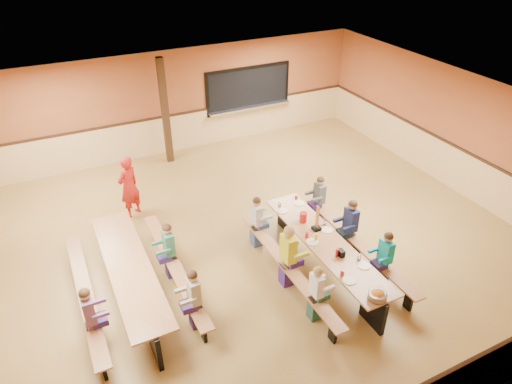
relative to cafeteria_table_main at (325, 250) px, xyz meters
name	(u,v)px	position (x,y,z in m)	size (l,w,h in m)	color
ground	(239,243)	(-1.15, 1.57, -0.53)	(12.00, 12.00, 0.00)	olive
room_envelope	(238,217)	(-1.15, 1.57, 0.16)	(12.04, 10.04, 3.02)	#98502C
kitchen_pass_through	(248,91)	(1.45, 6.53, 0.96)	(2.78, 0.28, 1.38)	black
structural_post	(165,112)	(-1.35, 5.97, 0.97)	(0.18, 0.18, 3.00)	black
cafeteria_table_main	(325,250)	(0.00, 0.00, 0.00)	(1.91, 3.70, 0.74)	#A0683F
cafeteria_table_second	(131,275)	(-3.60, 0.98, 0.00)	(1.91, 3.70, 0.74)	#A0683F
seated_child_white_left	(316,293)	(-0.83, -0.97, 0.05)	(0.34, 0.28, 1.16)	white
seated_adult_yellow	(288,256)	(-0.83, 0.02, 0.14)	(0.43, 0.35, 1.33)	#CED21B
seated_child_grey_left	(257,222)	(-0.83, 1.35, 0.07)	(0.36, 0.30, 1.20)	silver
seated_child_teal_right	(384,259)	(0.83, -0.79, 0.07)	(0.36, 0.30, 1.20)	#10A0AC
seated_child_navy_right	(350,227)	(0.83, 0.31, 0.10)	(0.39, 0.32, 1.26)	navy
seated_child_char_right	(319,200)	(0.83, 1.49, 0.07)	(0.36, 0.30, 1.19)	#4B5054
seated_child_purple_sec	(91,318)	(-4.42, 0.14, 0.09)	(0.38, 0.31, 1.22)	#7E4D7A
seated_child_green_sec	(170,251)	(-2.77, 1.22, 0.09)	(0.38, 0.31, 1.22)	#337556
seated_child_tan_sec	(194,299)	(-2.77, -0.20, 0.08)	(0.37, 0.31, 1.22)	#A7A187
standing_woman	(129,187)	(-2.97, 3.71, 0.25)	(0.56, 0.37, 1.54)	red
punch_pitcher	(303,217)	(-0.04, 0.77, 0.32)	(0.16, 0.16, 0.22)	red
chip_bowl	(378,295)	(-0.07, -1.65, 0.29)	(0.32, 0.32, 0.15)	orange
napkin_dispenser	(341,253)	(0.03, -0.48, 0.28)	(0.10, 0.14, 0.13)	black
condiment_mustard	(316,237)	(-0.16, 0.11, 0.30)	(0.06, 0.06, 0.17)	yellow
condiment_ketchup	(337,253)	(-0.05, -0.45, 0.30)	(0.06, 0.06, 0.17)	#B2140F
table_paddle	(317,224)	(0.06, 0.42, 0.35)	(0.16, 0.16, 0.56)	black
place_settings	(326,240)	(0.00, 0.00, 0.27)	(0.65, 3.30, 0.11)	beige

